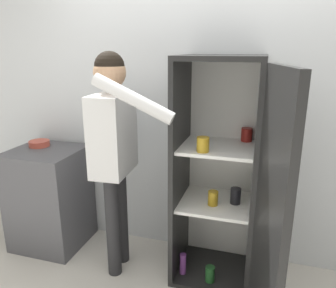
# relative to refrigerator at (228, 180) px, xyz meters

# --- Properties ---
(wall_back) EXTENTS (7.00, 0.06, 2.55)m
(wall_back) POSITION_rel_refrigerator_xyz_m (-0.29, 0.42, 0.42)
(wall_back) COLOR silver
(wall_back) RESTS_ON ground_plane
(refrigerator) EXTENTS (0.77, 1.14, 1.71)m
(refrigerator) POSITION_rel_refrigerator_xyz_m (0.00, 0.00, 0.00)
(refrigerator) COLOR black
(refrigerator) RESTS_ON ground_plane
(person) EXTENTS (0.67, 0.56, 1.74)m
(person) POSITION_rel_refrigerator_xyz_m (-0.85, -0.07, 0.27)
(person) COLOR #262628
(person) RESTS_ON ground_plane
(counter) EXTENTS (0.60, 0.56, 0.91)m
(counter) POSITION_rel_refrigerator_xyz_m (-1.59, 0.09, -0.40)
(counter) COLOR #4C4C51
(counter) RESTS_ON ground_plane
(bowl) EXTENTS (0.18, 0.18, 0.05)m
(bowl) POSITION_rel_refrigerator_xyz_m (-1.71, 0.17, 0.08)
(bowl) COLOR #B24738
(bowl) RESTS_ON counter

